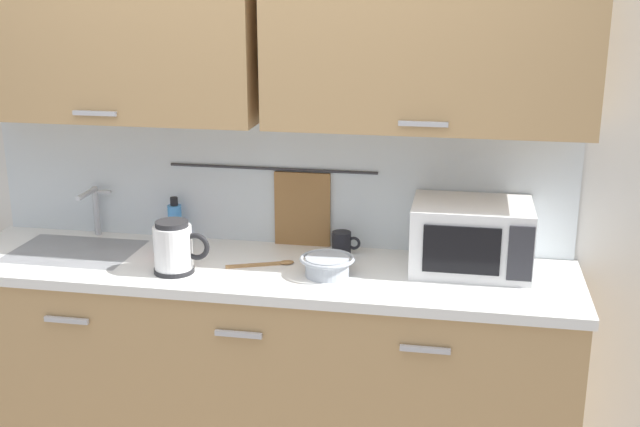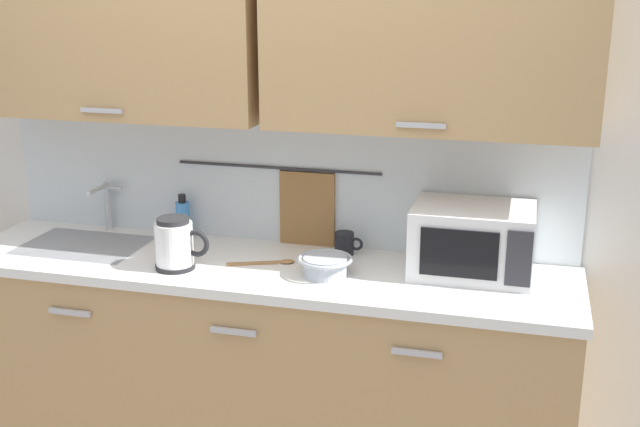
{
  "view_description": "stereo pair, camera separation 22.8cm",
  "coord_description": "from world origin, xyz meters",
  "px_view_note": "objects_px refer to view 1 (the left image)",
  "views": [
    {
      "loc": [
        0.79,
        -2.61,
        2.01
      ],
      "look_at": [
        0.24,
        0.33,
        1.12
      ],
      "focal_mm": 44.84,
      "sensor_mm": 36.0,
      "label": 1
    },
    {
      "loc": [
        1.01,
        -2.56,
        2.01
      ],
      "look_at": [
        0.24,
        0.33,
        1.12
      ],
      "focal_mm": 44.84,
      "sensor_mm": 36.0,
      "label": 2
    }
  ],
  "objects_px": {
    "microwave": "(471,237)",
    "mug_by_kettle": "(342,243)",
    "mug_near_sink": "(167,244)",
    "wooden_spoon": "(269,264)",
    "dish_soap_bottle": "(175,222)",
    "mixing_bowl": "(327,265)",
    "electric_kettle": "(174,248)"
  },
  "relations": [
    {
      "from": "electric_kettle",
      "to": "mixing_bowl",
      "type": "height_order",
      "value": "electric_kettle"
    },
    {
      "from": "dish_soap_bottle",
      "to": "mixing_bowl",
      "type": "xyz_separation_m",
      "value": [
        0.73,
        -0.3,
        -0.04
      ]
    },
    {
      "from": "microwave",
      "to": "mug_near_sink",
      "type": "bearing_deg",
      "value": -177.44
    },
    {
      "from": "mug_near_sink",
      "to": "mixing_bowl",
      "type": "relative_size",
      "value": 0.56
    },
    {
      "from": "electric_kettle",
      "to": "mug_by_kettle",
      "type": "height_order",
      "value": "electric_kettle"
    },
    {
      "from": "wooden_spoon",
      "to": "electric_kettle",
      "type": "bearing_deg",
      "value": -157.42
    },
    {
      "from": "electric_kettle",
      "to": "dish_soap_bottle",
      "type": "xyz_separation_m",
      "value": [
        -0.14,
        0.37,
        -0.01
      ]
    },
    {
      "from": "mug_by_kettle",
      "to": "wooden_spoon",
      "type": "relative_size",
      "value": 0.45
    },
    {
      "from": "mug_by_kettle",
      "to": "mixing_bowl",
      "type": "bearing_deg",
      "value": -93.63
    },
    {
      "from": "dish_soap_bottle",
      "to": "wooden_spoon",
      "type": "xyz_separation_m",
      "value": [
        0.48,
        -0.23,
        -0.08
      ]
    },
    {
      "from": "mixing_bowl",
      "to": "wooden_spoon",
      "type": "xyz_separation_m",
      "value": [
        -0.25,
        0.07,
        -0.04
      ]
    },
    {
      "from": "wooden_spoon",
      "to": "mug_by_kettle",
      "type": "bearing_deg",
      "value": 35.54
    },
    {
      "from": "microwave",
      "to": "electric_kettle",
      "type": "bearing_deg",
      "value": -167.76
    },
    {
      "from": "mug_near_sink",
      "to": "wooden_spoon",
      "type": "relative_size",
      "value": 0.45
    },
    {
      "from": "mug_near_sink",
      "to": "mug_by_kettle",
      "type": "relative_size",
      "value": 1.0
    },
    {
      "from": "mug_near_sink",
      "to": "mug_by_kettle",
      "type": "height_order",
      "value": "same"
    },
    {
      "from": "mug_near_sink",
      "to": "mixing_bowl",
      "type": "xyz_separation_m",
      "value": [
        0.7,
        -0.12,
        -0.0
      ]
    },
    {
      "from": "mug_by_kettle",
      "to": "microwave",
      "type": "bearing_deg",
      "value": -9.42
    },
    {
      "from": "microwave",
      "to": "wooden_spoon",
      "type": "xyz_separation_m",
      "value": [
        -0.79,
        -0.1,
        -0.13
      ]
    },
    {
      "from": "electric_kettle",
      "to": "mug_by_kettle",
      "type": "xyz_separation_m",
      "value": [
        0.61,
        0.33,
        -0.05
      ]
    },
    {
      "from": "mug_by_kettle",
      "to": "wooden_spoon",
      "type": "xyz_separation_m",
      "value": [
        -0.27,
        -0.19,
        -0.04
      ]
    },
    {
      "from": "wooden_spoon",
      "to": "microwave",
      "type": "bearing_deg",
      "value": 7.5
    },
    {
      "from": "microwave",
      "to": "mug_by_kettle",
      "type": "distance_m",
      "value": 0.54
    },
    {
      "from": "dish_soap_bottle",
      "to": "wooden_spoon",
      "type": "height_order",
      "value": "dish_soap_bottle"
    },
    {
      "from": "dish_soap_bottle",
      "to": "mixing_bowl",
      "type": "distance_m",
      "value": 0.79
    },
    {
      "from": "dish_soap_bottle",
      "to": "mug_by_kettle",
      "type": "relative_size",
      "value": 1.63
    },
    {
      "from": "electric_kettle",
      "to": "wooden_spoon",
      "type": "distance_m",
      "value": 0.38
    },
    {
      "from": "mug_near_sink",
      "to": "wooden_spoon",
      "type": "distance_m",
      "value": 0.45
    },
    {
      "from": "mug_by_kettle",
      "to": "wooden_spoon",
      "type": "height_order",
      "value": "mug_by_kettle"
    },
    {
      "from": "mixing_bowl",
      "to": "wooden_spoon",
      "type": "height_order",
      "value": "mixing_bowl"
    },
    {
      "from": "dish_soap_bottle",
      "to": "wooden_spoon",
      "type": "bearing_deg",
      "value": -25.87
    },
    {
      "from": "mug_near_sink",
      "to": "electric_kettle",
      "type": "bearing_deg",
      "value": -61.05
    }
  ]
}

